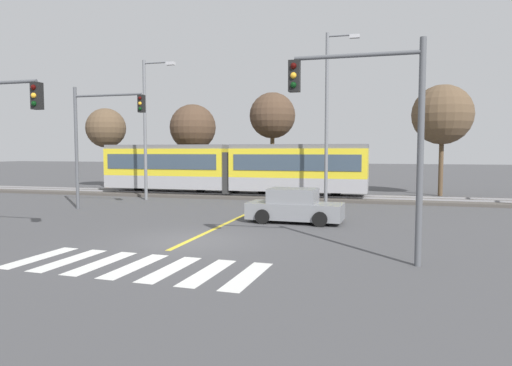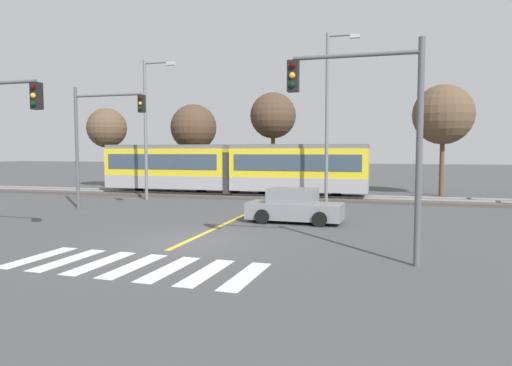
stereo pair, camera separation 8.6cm
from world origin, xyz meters
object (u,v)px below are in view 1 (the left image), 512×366
at_px(traffic_light_mid_left, 98,129).
at_px(street_lamp_west, 148,121).
at_px(street_lamp_centre, 329,110).
at_px(light_rail_tram, 231,167).
at_px(traffic_light_near_right, 374,117).
at_px(bare_tree_west, 193,128).
at_px(bare_tree_far_west, 106,128).
at_px(bare_tree_far_east, 442,115).
at_px(bare_tree_east, 272,116).
at_px(sedan_crossing, 295,207).

height_order(traffic_light_mid_left, street_lamp_west, street_lamp_west).
distance_m(street_lamp_west, street_lamp_centre, 11.57).
height_order(light_rail_tram, traffic_light_near_right, traffic_light_near_right).
bearing_deg(bare_tree_west, street_lamp_centre, -34.37).
distance_m(light_rail_tram, street_lamp_west, 6.41).
height_order(street_lamp_west, street_lamp_centre, street_lamp_centre).
bearing_deg(light_rail_tram, bare_tree_far_west, 161.16).
relative_size(street_lamp_west, bare_tree_far_east, 1.15).
height_order(traffic_light_mid_left, bare_tree_east, bare_tree_east).
xyz_separation_m(traffic_light_mid_left, bare_tree_far_east, (18.73, 13.10, 1.33)).
bearing_deg(traffic_light_mid_left, light_rail_tram, 61.86).
height_order(sedan_crossing, bare_tree_far_west, bare_tree_far_west).
distance_m(traffic_light_near_right, bare_tree_west, 26.49).
xyz_separation_m(light_rail_tram, traffic_light_mid_left, (-4.61, -8.63, 2.31)).
height_order(street_lamp_west, bare_tree_far_east, street_lamp_west).
bearing_deg(bare_tree_far_west, bare_tree_east, 0.70).
relative_size(street_lamp_centre, bare_tree_far_east, 1.27).
height_order(sedan_crossing, traffic_light_mid_left, traffic_light_mid_left).
relative_size(light_rail_tram, street_lamp_centre, 1.86).
relative_size(traffic_light_mid_left, bare_tree_far_west, 0.97).
bearing_deg(bare_tree_east, light_rail_tram, -112.41).
xyz_separation_m(traffic_light_near_right, street_lamp_centre, (-2.78, 13.62, 1.40)).
xyz_separation_m(traffic_light_mid_left, traffic_light_near_right, (14.48, -8.20, -0.23)).
distance_m(traffic_light_mid_left, bare_tree_far_west, 15.32).
bearing_deg(sedan_crossing, traffic_light_near_right, -62.57).
bearing_deg(bare_tree_far_east, street_lamp_centre, -132.48).
bearing_deg(street_lamp_west, light_rail_tram, 37.80).
xyz_separation_m(traffic_light_mid_left, bare_tree_west, (-0.40, 13.70, 0.72)).
height_order(sedan_crossing, street_lamp_west, street_lamp_west).
relative_size(bare_tree_west, bare_tree_far_east, 0.90).
bearing_deg(traffic_light_mid_left, street_lamp_centre, 24.87).
height_order(bare_tree_far_west, bare_tree_east, bare_tree_east).
height_order(traffic_light_near_right, bare_tree_west, bare_tree_west).
height_order(light_rail_tram, sedan_crossing, light_rail_tram).
xyz_separation_m(traffic_light_near_right, bare_tree_west, (-14.88, 21.90, 0.95)).
distance_m(street_lamp_centre, bare_tree_far_west, 21.21).
distance_m(traffic_light_mid_left, bare_tree_far_east, 22.89).
height_order(light_rail_tram, bare_tree_west, bare_tree_west).
bearing_deg(traffic_light_near_right, bare_tree_far_west, 136.87).
xyz_separation_m(street_lamp_west, bare_tree_east, (6.33, 7.99, 0.80)).
bearing_deg(traffic_light_near_right, street_lamp_centre, 101.53).
height_order(bare_tree_far_west, bare_tree_far_east, bare_tree_far_east).
bearing_deg(sedan_crossing, bare_tree_far_east, 62.10).
height_order(traffic_light_mid_left, bare_tree_far_east, bare_tree_far_east).
relative_size(sedan_crossing, bare_tree_east, 0.56).
bearing_deg(bare_tree_far_west, bare_tree_far_east, 0.28).
xyz_separation_m(light_rail_tram, bare_tree_far_west, (-12.73, 4.34, 3.04)).
distance_m(street_lamp_centre, bare_tree_west, 14.67).
relative_size(light_rail_tram, traffic_light_mid_left, 2.79).
bearing_deg(light_rail_tram, street_lamp_west, -142.20).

